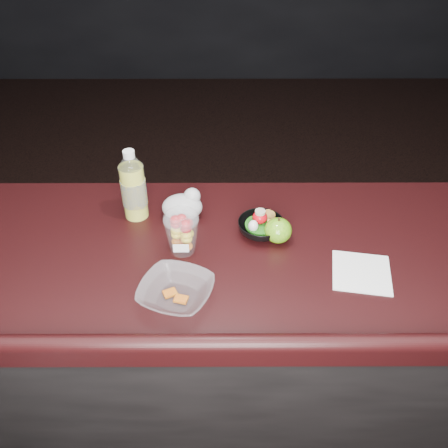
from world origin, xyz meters
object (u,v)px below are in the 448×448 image
at_px(lemonade_bottle, 134,190).
at_px(takeout_bowl, 176,292).
at_px(snack_bowl, 260,226).
at_px(fruit_cup, 182,230).
at_px(green_apple, 278,230).

height_order(lemonade_bottle, takeout_bowl, lemonade_bottle).
xyz_separation_m(lemonade_bottle, snack_bowl, (0.39, -0.09, -0.07)).
distance_m(lemonade_bottle, fruit_cup, 0.23).
distance_m(snack_bowl, takeout_bowl, 0.36).
height_order(fruit_cup, takeout_bowl, fruit_cup).
bearing_deg(takeout_bowl, fruit_cup, 88.36).
height_order(snack_bowl, takeout_bowl, snack_bowl).
relative_size(lemonade_bottle, green_apple, 2.77).
distance_m(lemonade_bottle, takeout_bowl, 0.40).
bearing_deg(lemonade_bottle, fruit_cup, -46.71).
relative_size(green_apple, takeout_bowl, 0.35).
bearing_deg(fruit_cup, lemonade_bottle, 133.29).
relative_size(fruit_cup, green_apple, 1.71).
bearing_deg(lemonade_bottle, green_apple, -15.84).
distance_m(fruit_cup, green_apple, 0.29).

